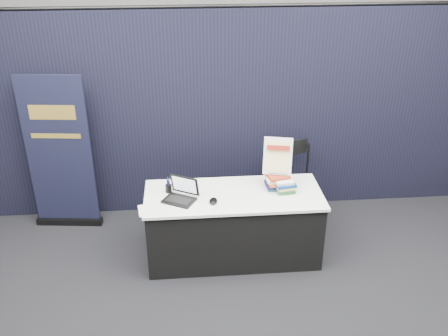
% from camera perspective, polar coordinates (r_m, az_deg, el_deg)
% --- Properties ---
extents(floor, '(8.00, 8.00, 0.00)m').
position_cam_1_polar(floor, '(5.04, 1.70, -13.55)').
color(floor, black).
rests_on(floor, ground).
extents(wall_back, '(8.00, 0.02, 3.50)m').
position_cam_1_polar(wall_back, '(7.96, -1.51, 15.92)').
color(wall_back, beige).
rests_on(wall_back, floor).
extents(drape_partition, '(6.00, 0.08, 2.40)m').
position_cam_1_polar(drape_partition, '(5.80, 0.06, 6.05)').
color(drape_partition, black).
rests_on(drape_partition, floor).
extents(display_table, '(1.80, 0.75, 0.75)m').
position_cam_1_polar(display_table, '(5.25, 1.07, -6.53)').
color(display_table, black).
rests_on(display_table, floor).
extents(laptop, '(0.36, 0.37, 0.23)m').
position_cam_1_polar(laptop, '(4.95, -5.19, -3.05)').
color(laptop, black).
rests_on(laptop, display_table).
extents(mouse, '(0.10, 0.14, 0.04)m').
position_cam_1_polar(mouse, '(4.89, -1.23, -3.78)').
color(mouse, black).
rests_on(mouse, display_table).
extents(brochure_left, '(0.33, 0.26, 0.00)m').
position_cam_1_polar(brochure_left, '(4.84, -7.94, -4.69)').
color(brochure_left, silver).
rests_on(brochure_left, display_table).
extents(brochure_mid, '(0.32, 0.29, 0.00)m').
position_cam_1_polar(brochure_mid, '(4.87, -4.35, -4.28)').
color(brochure_mid, white).
rests_on(brochure_mid, display_table).
extents(brochure_right, '(0.33, 0.29, 0.00)m').
position_cam_1_polar(brochure_right, '(4.96, -3.90, -3.61)').
color(brochure_right, silver).
rests_on(brochure_right, display_table).
extents(pen_cup, '(0.07, 0.07, 0.08)m').
position_cam_1_polar(pen_cup, '(5.10, -6.36, -2.34)').
color(pen_cup, black).
rests_on(pen_cup, display_table).
extents(book_stack_tall, '(0.25, 0.20, 0.16)m').
position_cam_1_polar(book_stack_tall, '(5.15, 6.08, -1.51)').
color(book_stack_tall, '#165157').
rests_on(book_stack_tall, display_table).
extents(book_stack_short, '(0.21, 0.17, 0.13)m').
position_cam_1_polar(book_stack_short, '(5.09, 6.96, -2.09)').
color(book_stack_short, '#1B6730').
rests_on(book_stack_short, display_table).
extents(info_sign, '(0.31, 0.17, 0.39)m').
position_cam_1_polar(info_sign, '(5.06, 6.16, 1.30)').
color(info_sign, black).
rests_on(info_sign, book_stack_tall).
extents(pullup_banner, '(0.77, 0.19, 1.81)m').
position_cam_1_polar(pullup_banner, '(5.86, -18.16, 0.61)').
color(pullup_banner, black).
rests_on(pullup_banner, floor).
extents(stacking_chair, '(0.55, 0.56, 0.98)m').
position_cam_1_polar(stacking_chair, '(5.76, 7.78, -1.59)').
color(stacking_chair, black).
rests_on(stacking_chair, floor).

